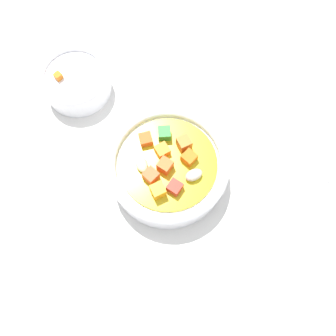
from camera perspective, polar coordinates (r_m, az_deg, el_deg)
name	(u,v)px	position (r cm, az deg, el deg)	size (l,w,h in cm)	color
ground_plane	(168,176)	(56.48, 0.00, -1.21)	(140.00, 140.00, 2.00)	silver
soup_bowl_main	(168,167)	(52.70, -0.01, 0.13)	(17.70, 17.70, 6.71)	white
spoon	(260,119)	(60.58, 14.34, 7.54)	(23.75, 8.98, 0.84)	silver
side_bowl_small	(76,81)	(61.74, -14.35, 13.14)	(10.93, 10.93, 4.99)	white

